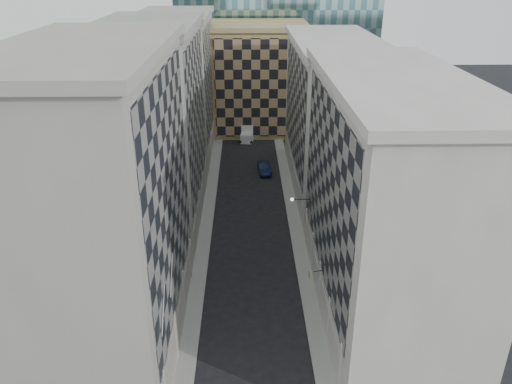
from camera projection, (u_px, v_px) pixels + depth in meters
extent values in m
cube|color=gray|center=(206.00, 225.00, 58.90)|extent=(1.50, 100.00, 0.15)
cube|color=gray|center=(295.00, 224.00, 59.10)|extent=(1.50, 100.00, 0.15)
cube|color=#9C968D|center=(104.00, 213.00, 36.75)|extent=(10.00, 22.00, 23.00)
cube|color=gray|center=(169.00, 194.00, 36.21)|extent=(0.25, 19.36, 18.00)
cube|color=#9C968D|center=(178.00, 319.00, 41.00)|extent=(0.45, 21.12, 3.20)
cube|color=#9C968D|center=(80.00, 48.00, 31.77)|extent=(10.80, 22.80, 0.70)
cylinder|color=#9C968D|center=(171.00, 336.00, 38.25)|extent=(0.90, 0.90, 4.40)
cylinder|color=#9C968D|center=(180.00, 293.00, 43.24)|extent=(0.90, 0.90, 4.40)
cylinder|color=#9C968D|center=(186.00, 259.00, 48.23)|extent=(0.90, 0.90, 4.40)
cube|color=gray|center=(154.00, 129.00, 56.92)|extent=(10.00, 22.00, 22.00)
cube|color=gray|center=(196.00, 116.00, 56.39)|extent=(0.25, 19.36, 17.00)
cube|color=gray|center=(200.00, 202.00, 60.96)|extent=(0.45, 21.12, 3.20)
cube|color=gray|center=(144.00, 25.00, 52.16)|extent=(10.80, 22.80, 0.70)
cylinder|color=gray|center=(192.00, 231.00, 53.22)|extent=(0.90, 0.90, 4.40)
cylinder|color=gray|center=(196.00, 208.00, 58.21)|extent=(0.90, 0.90, 4.40)
cylinder|color=gray|center=(200.00, 189.00, 63.20)|extent=(0.90, 0.90, 4.40)
cylinder|color=gray|center=(203.00, 172.00, 68.19)|extent=(0.90, 0.90, 4.40)
cube|color=#9C968D|center=(177.00, 89.00, 77.10)|extent=(10.00, 22.00, 21.00)
cube|color=gray|center=(209.00, 79.00, 76.56)|extent=(0.25, 19.36, 16.00)
cube|color=#9C968D|center=(211.00, 143.00, 80.92)|extent=(0.45, 21.12, 3.20)
cube|color=#9C968D|center=(172.00, 15.00, 72.54)|extent=(10.80, 22.80, 0.70)
cylinder|color=#9C968D|center=(206.00, 158.00, 73.18)|extent=(0.90, 0.90, 4.40)
cylinder|color=#9C968D|center=(208.00, 145.00, 78.17)|extent=(0.90, 0.90, 4.40)
cylinder|color=#9C968D|center=(211.00, 134.00, 83.17)|extent=(0.90, 0.90, 4.40)
cylinder|color=#9C968D|center=(213.00, 124.00, 88.16)|extent=(0.90, 0.90, 4.40)
cube|color=#BAB4AB|center=(384.00, 204.00, 41.44)|extent=(10.00, 26.00, 20.00)
cube|color=gray|center=(327.00, 188.00, 40.71)|extent=(0.25, 22.88, 15.00)
cube|color=#BAB4AB|center=(321.00, 288.00, 44.87)|extent=(0.45, 24.96, 3.20)
cube|color=#BAB4AB|center=(399.00, 80.00, 37.10)|extent=(10.80, 26.80, 0.70)
cylinder|color=#BAB4AB|center=(345.00, 369.00, 35.18)|extent=(0.90, 0.90, 4.40)
cylinder|color=#BAB4AB|center=(333.00, 321.00, 39.90)|extent=(0.90, 0.90, 4.40)
cylinder|color=#BAB4AB|center=(323.00, 283.00, 44.62)|extent=(0.90, 0.90, 4.40)
cylinder|color=#BAB4AB|center=(316.00, 252.00, 49.34)|extent=(0.90, 0.90, 4.40)
cylinder|color=#BAB4AB|center=(310.00, 227.00, 54.06)|extent=(0.90, 0.90, 4.40)
cube|color=#BAB4AB|center=(332.00, 118.00, 66.15)|extent=(10.00, 28.00, 19.00)
cube|color=gray|center=(296.00, 107.00, 65.43)|extent=(0.25, 24.64, 14.00)
cube|color=#BAB4AB|center=(294.00, 173.00, 69.37)|extent=(0.45, 26.88, 3.20)
cube|color=#BAB4AB|center=(337.00, 41.00, 62.02)|extent=(10.80, 28.80, 0.70)
cube|color=tan|center=(259.00, 80.00, 89.78)|extent=(16.00, 14.00, 18.00)
cube|color=tan|center=(260.00, 89.00, 83.34)|extent=(15.20, 0.25, 16.50)
cube|color=tan|center=(259.00, 25.00, 85.83)|extent=(16.80, 14.80, 0.80)
cube|color=#2D2723|center=(247.00, 40.00, 100.34)|extent=(6.00, 6.00, 28.00)
cylinder|color=gray|center=(163.00, 310.00, 31.96)|extent=(0.10, 2.33, 2.33)
cylinder|color=gray|center=(171.00, 275.00, 35.59)|extent=(0.10, 2.33, 2.33)
cylinder|color=black|center=(301.00, 199.00, 51.09)|extent=(1.80, 0.08, 0.08)
sphere|color=#FFE5B2|center=(292.00, 199.00, 51.07)|extent=(0.36, 0.36, 0.36)
cube|color=white|center=(247.00, 138.00, 85.72)|extent=(2.21, 2.36, 1.60)
cube|color=white|center=(248.00, 131.00, 87.56)|extent=(2.43, 3.43, 2.75)
cylinder|color=black|center=(241.00, 141.00, 85.34)|extent=(0.37, 0.83, 0.80)
cylinder|color=black|center=(251.00, 142.00, 85.16)|extent=(0.37, 0.83, 0.80)
cylinder|color=black|center=(244.00, 134.00, 89.02)|extent=(0.37, 0.83, 0.80)
cylinder|color=black|center=(254.00, 134.00, 88.84)|extent=(0.37, 0.83, 0.80)
imported|color=#0F1739|center=(264.00, 168.00, 73.32)|extent=(2.00, 4.75, 1.53)
cylinder|color=black|center=(318.00, 271.00, 42.84)|extent=(0.73, 0.17, 0.06)
cube|color=#BCB089|center=(309.00, 275.00, 42.98)|extent=(0.15, 0.64, 0.64)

